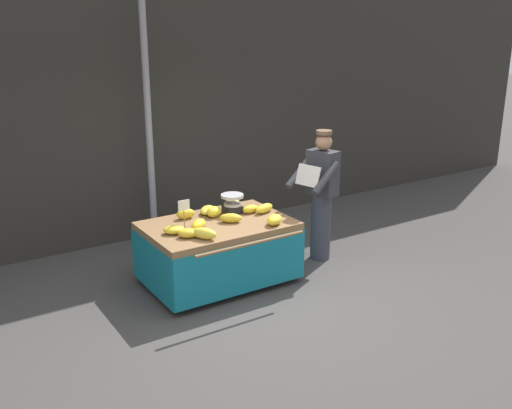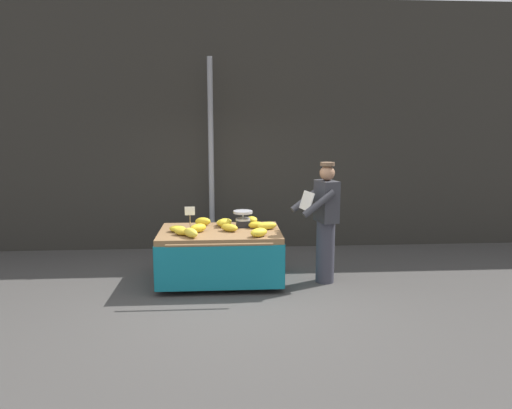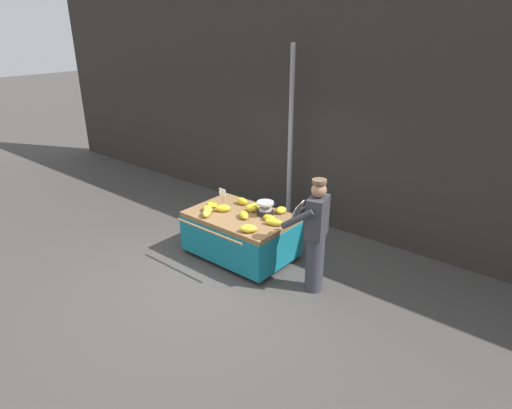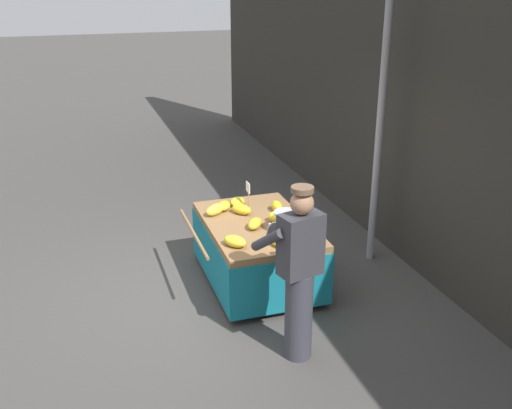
{
  "view_description": "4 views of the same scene",
  "coord_description": "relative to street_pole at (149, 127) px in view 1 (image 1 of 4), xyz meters",
  "views": [
    {
      "loc": [
        -3.21,
        -4.72,
        2.97
      ],
      "look_at": [
        0.29,
        0.69,
        0.94
      ],
      "focal_mm": 40.2,
      "sensor_mm": 36.0,
      "label": 1
    },
    {
      "loc": [
        -0.08,
        -5.73,
        2.23
      ],
      "look_at": [
        0.36,
        0.83,
        1.12
      ],
      "focal_mm": 33.42,
      "sensor_mm": 36.0,
      "label": 2
    },
    {
      "loc": [
        4.18,
        -4.04,
        3.66
      ],
      "look_at": [
        0.28,
        0.7,
        1.09
      ],
      "focal_mm": 30.79,
      "sensor_mm": 36.0,
      "label": 3
    },
    {
      "loc": [
        5.76,
        -1.11,
        3.45
      ],
      "look_at": [
        -0.02,
        0.78,
        1.04
      ],
      "focal_mm": 41.83,
      "sensor_mm": 36.0,
      "label": 4
    }
  ],
  "objects": [
    {
      "name": "back_wall",
      "position": [
        0.3,
        0.48,
        0.51
      ],
      "size": [
        16.0,
        0.24,
        4.35
      ],
      "primitive_type": "cube",
      "color": "#2D2B26",
      "rests_on": "ground"
    },
    {
      "name": "weighing_scale",
      "position": [
        0.48,
        -1.34,
        -0.79
      ],
      "size": [
        0.28,
        0.28,
        0.23
      ],
      "color": "black",
      "rests_on": "banana_cart"
    },
    {
      "name": "banana_bunch_5",
      "position": [
        -0.1,
        -1.24,
        -0.85
      ],
      "size": [
        0.23,
        0.13,
        0.12
      ],
      "primitive_type": "ellipsoid",
      "rotation": [
        0.0,
        0.0,
        1.5
      ],
      "color": "gold",
      "rests_on": "banana_cart"
    },
    {
      "name": "ground_plane",
      "position": [
        0.3,
        -2.4,
        -1.67
      ],
      "size": [
        60.0,
        60.0,
        0.0
      ],
      "primitive_type": "plane",
      "color": "#423F3D"
    },
    {
      "name": "price_sign",
      "position": [
        -0.27,
        -1.55,
        -0.66
      ],
      "size": [
        0.14,
        0.01,
        0.34
      ],
      "color": "#997A51",
      "rests_on": "banana_cart"
    },
    {
      "name": "banana_bunch_3",
      "position": [
        0.67,
        -1.47,
        -0.86
      ],
      "size": [
        0.23,
        0.14,
        0.1
      ],
      "primitive_type": "ellipsoid",
      "rotation": [
        0.0,
        0.0,
        1.66
      ],
      "color": "gold",
      "rests_on": "banana_cart"
    },
    {
      "name": "banana_cart",
      "position": [
        0.15,
        -1.57,
        -1.11
      ],
      "size": [
        1.72,
        1.33,
        0.76
      ],
      "color": "olive",
      "rests_on": "ground"
    },
    {
      "name": "banana_bunch_6",
      "position": [
        0.63,
        -1.11,
        -0.86
      ],
      "size": [
        0.18,
        0.22,
        0.11
      ],
      "primitive_type": "ellipsoid",
      "rotation": [
        0.0,
        0.0,
        0.09
      ],
      "color": "yellow",
      "rests_on": "banana_cart"
    },
    {
      "name": "banana_bunch_0",
      "position": [
        0.82,
        -1.55,
        -0.85
      ],
      "size": [
        0.31,
        0.2,
        0.11
      ],
      "primitive_type": "ellipsoid",
      "rotation": [
        0.0,
        0.0,
        1.89
      ],
      "color": "yellow",
      "rests_on": "banana_cart"
    },
    {
      "name": "street_pole",
      "position": [
        0.0,
        0.0,
        0.0
      ],
      "size": [
        0.09,
        0.09,
        3.33
      ],
      "primitive_type": "cylinder",
      "color": "gray",
      "rests_on": "ground"
    },
    {
      "name": "banana_bunch_1",
      "position": [
        0.21,
        -1.21,
        -0.86
      ],
      "size": [
        0.31,
        0.31,
        0.09
      ],
      "primitive_type": "ellipsoid",
      "rotation": [
        0.0,
        0.0,
        2.38
      ],
      "color": "yellow",
      "rests_on": "banana_cart"
    },
    {
      "name": "banana_bunch_2",
      "position": [
        0.67,
        -1.98,
        -0.85
      ],
      "size": [
        0.3,
        0.28,
        0.12
      ],
      "primitive_type": "ellipsoid",
      "rotation": [
        0.0,
        0.0,
        2.22
      ],
      "color": "yellow",
      "rests_on": "banana_cart"
    },
    {
      "name": "vendor_person",
      "position": [
        1.63,
        -1.66,
        -0.79
      ],
      "size": [
        0.66,
        0.61,
        1.71
      ],
      "color": "#383842",
      "rests_on": "ground"
    },
    {
      "name": "banana_bunch_11",
      "position": [
        -0.35,
        -1.82,
        -0.86
      ],
      "size": [
        0.28,
        0.24,
        0.1
      ],
      "primitive_type": "ellipsoid",
      "rotation": [
        0.0,
        0.0,
        1.15
      ],
      "color": "gold",
      "rests_on": "banana_cart"
    },
    {
      "name": "banana_bunch_9",
      "position": [
        -0.15,
        -1.66,
        -0.85
      ],
      "size": [
        0.28,
        0.26,
        0.12
      ],
      "primitive_type": "ellipsoid",
      "rotation": [
        0.0,
        0.0,
        2.24
      ],
      "color": "gold",
      "rests_on": "banana_cart"
    },
    {
      "name": "banana_bunch_8",
      "position": [
        0.22,
        -1.36,
        -0.84
      ],
      "size": [
        0.26,
        0.24,
        0.13
      ],
      "primitive_type": "ellipsoid",
      "rotation": [
        0.0,
        0.0,
        2.06
      ],
      "color": "yellow",
      "rests_on": "banana_cart"
    },
    {
      "name": "banana_bunch_10",
      "position": [
        0.28,
        -1.64,
        -0.86
      ],
      "size": [
        0.29,
        0.26,
        0.11
      ],
      "primitive_type": "ellipsoid",
      "rotation": [
        0.0,
        0.0,
        0.96
      ],
      "color": "gold",
      "rests_on": "banana_cart"
    },
    {
      "name": "banana_bunch_4",
      "position": [
        -0.23,
        -1.96,
        -0.85
      ],
      "size": [
        0.26,
        0.31,
        0.13
      ],
      "primitive_type": "ellipsoid",
      "rotation": [
        0.0,
        0.0,
        0.59
      ],
      "color": "yellow",
      "rests_on": "banana_cart"
    },
    {
      "name": "banana_bunch_7",
      "position": [
        -0.44,
        -1.63,
        -0.86
      ],
      "size": [
        0.29,
        0.26,
        0.09
      ],
      "primitive_type": "ellipsoid",
      "rotation": [
        0.0,
        0.0,
        1.12
      ],
      "color": "yellow",
      "rests_on": "banana_cart"
    }
  ]
}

